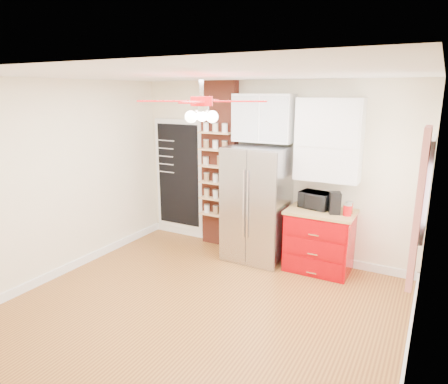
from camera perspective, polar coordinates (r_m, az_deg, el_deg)
The scene contains 21 objects.
floor at distance 5.04m, azimuth -2.83°, elevation -16.00°, with size 4.50×4.50×0.00m, color #9C6727.
ceiling at distance 4.36m, azimuth -3.28°, elevation 16.38°, with size 4.50×4.50×0.00m, color white.
wall_back at distance 6.26m, azimuth 6.57°, elevation 3.20°, with size 4.50×0.02×2.70m, color beige.
wall_front at distance 3.09m, azimuth -23.09°, elevation -9.47°, with size 4.50×0.02×2.70m, color beige.
wall_left at distance 5.98m, azimuth -21.78°, elevation 1.76°, with size 0.02×4.00×2.70m, color beige.
wall_right at distance 3.89m, azimuth 26.64°, elevation -5.04°, with size 0.02×4.00×2.70m, color beige.
chalkboard at distance 7.08m, azimuth -6.46°, elevation 2.41°, with size 0.95×0.05×1.95m.
brick_pillar at distance 6.55m, azimuth -0.61°, elevation 3.78°, with size 0.60×0.16×2.70m, color brown.
fridge at distance 6.06m, azimuth 4.69°, elevation -1.74°, with size 0.90×0.70×1.75m, color #AFAEB3.
upper_glass_cabinet at distance 6.02m, azimuth 5.70°, elevation 10.47°, with size 0.90×0.35×0.70m, color white.
red_cabinet at distance 5.93m, azimuth 13.46°, elevation -6.74°, with size 0.94×0.64×0.90m.
upper_shelf_unit at distance 5.76m, azimuth 14.72°, elevation 7.18°, with size 0.90×0.30×1.15m, color white.
window at distance 4.71m, azimuth 27.15°, elevation 0.58°, with size 0.04×0.75×1.05m, color white.
curtain at distance 4.20m, azimuth 26.05°, elevation -2.20°, with size 0.06×0.40×1.55m, color red.
ceiling_fan at distance 4.36m, azimuth -3.23°, elevation 12.75°, with size 1.40×1.40×0.44m.
toaster_oven at distance 5.87m, azimuth 12.92°, elevation -1.12°, with size 0.43×0.29×0.24m, color black.
coffee_maker at distance 5.67m, azimuth 15.55°, elevation -1.51°, with size 0.14×0.19×0.30m, color black.
canister_left at distance 5.64m, azimuth 17.21°, elevation -2.52°, with size 0.11×0.11×0.15m, color red.
canister_right at distance 5.74m, azimuth 17.44°, elevation -2.21°, with size 0.10×0.10×0.15m, color red.
pantry_jar_oats at distance 6.52m, azimuth -2.61°, elevation 4.45°, with size 0.09×0.09×0.12m, color beige.
pantry_jar_beans at distance 6.41m, azimuth -0.61°, elevation 4.41°, with size 0.08×0.08×0.15m, color olive.
Camera 1 is at (2.29, -3.71, 2.53)m, focal length 32.00 mm.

